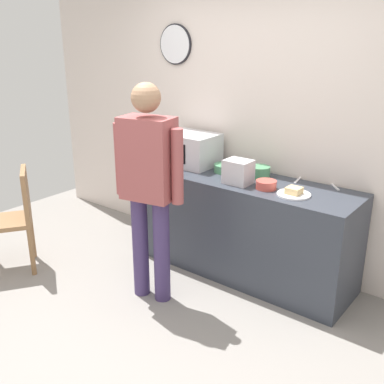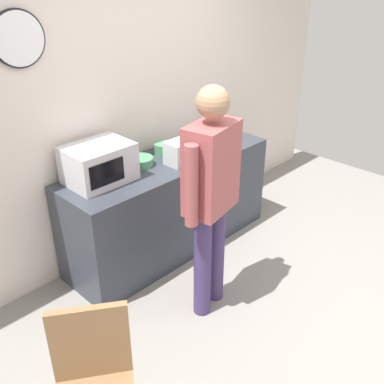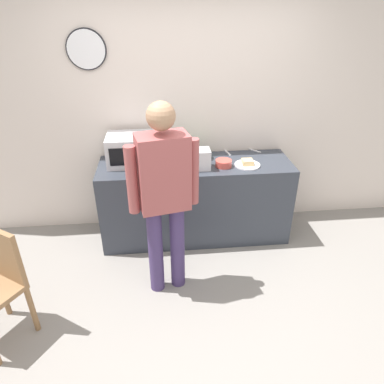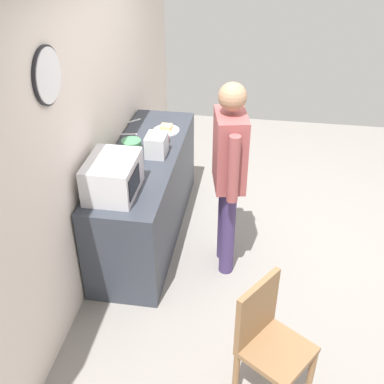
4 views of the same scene
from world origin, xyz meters
TOP-DOWN VIEW (x-y plane):
  - ground_plane at (0.00, 0.00)m, footprint 6.00×6.00m
  - back_wall at (-0.00, 1.60)m, footprint 5.40×0.13m
  - kitchen_counter at (0.08, 1.22)m, footprint 2.02×0.62m
  - microwave at (-0.57, 1.31)m, footprint 0.50×0.39m
  - sandwich_plate at (0.60, 1.12)m, footprint 0.26×0.26m
  - salad_bowl at (0.36, 1.12)m, footprint 0.17×0.17m
  - cereal_bowl at (0.16, 1.36)m, footprint 0.18×0.18m
  - mixing_bowl at (-0.16, 1.31)m, footprint 0.22×0.22m
  - toaster at (0.10, 1.10)m, footprint 0.22×0.18m
  - fork_utensil at (0.47, 1.47)m, footprint 0.05×0.17m
  - spoon_utensil at (0.78, 1.50)m, footprint 0.13×0.14m
  - person_standing at (-0.27, 0.41)m, footprint 0.58×0.32m
  - wooden_chair at (-1.56, 0.02)m, footprint 0.56×0.56m

SIDE VIEW (x-z plane):
  - ground_plane at x=0.00m, z-range 0.00..0.00m
  - kitchen_counter at x=0.08m, z-range 0.00..0.88m
  - wooden_chair at x=-1.56m, z-range 0.05..0.99m
  - fork_utensil at x=0.47m, z-range 0.88..0.89m
  - spoon_utensil at x=0.78m, z-range 0.88..0.89m
  - sandwich_plate at x=0.60m, z-range 0.87..0.94m
  - salad_bowl at x=0.36m, z-range 0.88..0.95m
  - mixing_bowl at x=-0.16m, z-range 0.88..0.96m
  - cereal_bowl at x=0.16m, z-range 0.88..0.98m
  - toaster at x=0.10m, z-range 0.88..1.08m
  - person_standing at x=-0.27m, z-range 0.15..1.90m
  - microwave at x=-0.57m, z-range 0.88..1.18m
  - back_wall at x=0.00m, z-range 0.00..2.60m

